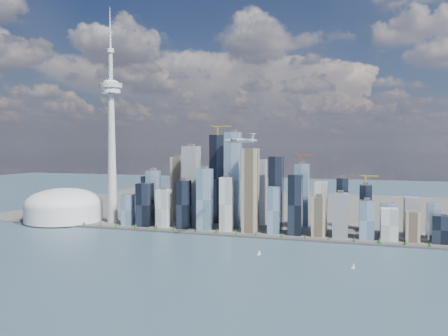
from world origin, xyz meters
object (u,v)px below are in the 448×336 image
(needle_tower, at_px, (111,132))
(dome_stadium, at_px, (64,207))
(sailboat_west, at_px, (259,253))
(airplane, at_px, (240,140))
(sailboat_east, at_px, (353,267))

(needle_tower, height_order, dome_stadium, needle_tower)
(dome_stadium, relative_size, sailboat_west, 19.60)
(airplane, distance_m, sailboat_west, 223.32)
(airplane, xyz_separation_m, sailboat_east, (219.87, -100.11, -209.53))
(dome_stadium, bearing_deg, sailboat_west, -19.14)
(needle_tower, relative_size, dome_stadium, 2.75)
(sailboat_east, bearing_deg, dome_stadium, 162.84)
(dome_stadium, distance_m, airplane, 567.06)
(dome_stadium, bearing_deg, needle_tower, 4.09)
(dome_stadium, height_order, sailboat_west, dome_stadium)
(airplane, distance_m, sailboat_east, 319.80)
(needle_tower, distance_m, sailboat_east, 691.78)
(needle_tower, relative_size, airplane, 7.32)
(needle_tower, distance_m, dome_stadium, 241.40)
(needle_tower, relative_size, sailboat_east, 54.68)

